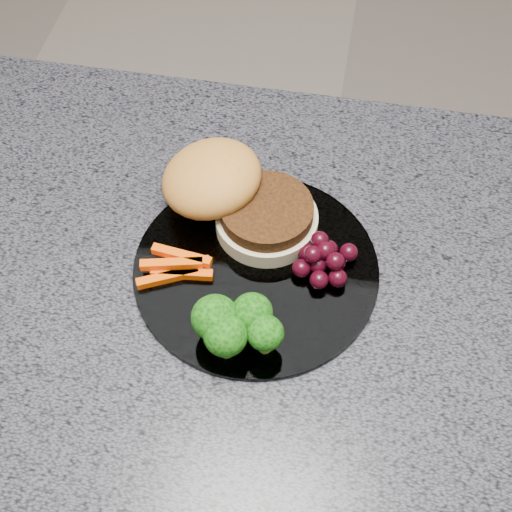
{
  "coord_description": "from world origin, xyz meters",
  "views": [
    {
      "loc": [
        0.04,
        -0.4,
        1.53
      ],
      "look_at": [
        -0.04,
        0.02,
        0.93
      ],
      "focal_mm": 50.0,
      "sensor_mm": 36.0,
      "label": 1
    }
  ],
  "objects_px": {
    "island_cabinet": "(278,449)",
    "burger": "(231,195)",
    "plate": "(256,268)",
    "grape_bunch": "(324,260)"
  },
  "relations": [
    {
      "from": "island_cabinet",
      "to": "burger",
      "type": "distance_m",
      "value": 0.52
    },
    {
      "from": "island_cabinet",
      "to": "plate",
      "type": "distance_m",
      "value": 0.47
    },
    {
      "from": "burger",
      "to": "grape_bunch",
      "type": "xyz_separation_m",
      "value": [
        0.11,
        -0.06,
        -0.01
      ]
    },
    {
      "from": "island_cabinet",
      "to": "plate",
      "type": "relative_size",
      "value": 4.62
    },
    {
      "from": "island_cabinet",
      "to": "grape_bunch",
      "type": "height_order",
      "value": "grape_bunch"
    },
    {
      "from": "island_cabinet",
      "to": "burger",
      "type": "height_order",
      "value": "burger"
    },
    {
      "from": "grape_bunch",
      "to": "plate",
      "type": "bearing_deg",
      "value": -170.45
    },
    {
      "from": "plate",
      "to": "grape_bunch",
      "type": "bearing_deg",
      "value": 9.55
    },
    {
      "from": "island_cabinet",
      "to": "burger",
      "type": "bearing_deg",
      "value": 131.62
    },
    {
      "from": "island_cabinet",
      "to": "burger",
      "type": "xyz_separation_m",
      "value": [
        -0.08,
        0.09,
        0.5
      ]
    }
  ]
}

